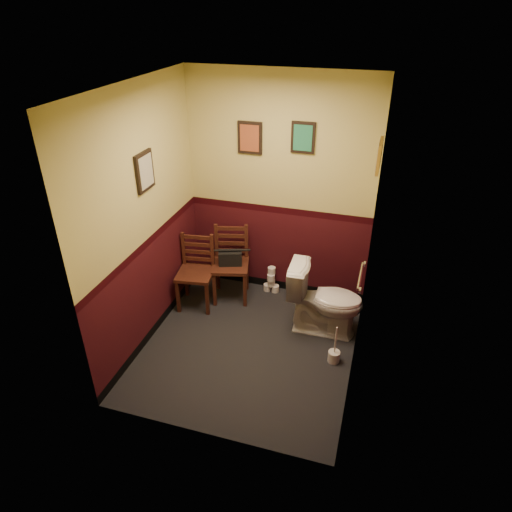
% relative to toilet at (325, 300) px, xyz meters
% --- Properties ---
extents(floor, '(2.20, 2.40, 0.00)m').
position_rel_toilet_xyz_m(floor, '(-0.72, -0.51, -0.41)').
color(floor, black).
rests_on(floor, ground).
extents(ceiling, '(2.20, 2.40, 0.00)m').
position_rel_toilet_xyz_m(ceiling, '(-0.72, -0.51, 2.29)').
color(ceiling, silver).
rests_on(ceiling, ground).
extents(wall_back, '(2.20, 0.00, 2.70)m').
position_rel_toilet_xyz_m(wall_back, '(-0.72, 0.69, 0.94)').
color(wall_back, '#380C13').
rests_on(wall_back, ground).
extents(wall_front, '(2.20, 0.00, 2.70)m').
position_rel_toilet_xyz_m(wall_front, '(-0.72, -1.71, 0.94)').
color(wall_front, '#380C13').
rests_on(wall_front, ground).
extents(wall_left, '(0.00, 2.40, 2.70)m').
position_rel_toilet_xyz_m(wall_left, '(-1.82, -0.51, 0.94)').
color(wall_left, '#380C13').
rests_on(wall_left, ground).
extents(wall_right, '(0.00, 2.40, 2.70)m').
position_rel_toilet_xyz_m(wall_right, '(0.38, -0.51, 0.94)').
color(wall_right, '#380C13').
rests_on(wall_right, ground).
extents(grab_bar, '(0.05, 0.56, 0.06)m').
position_rel_toilet_xyz_m(grab_bar, '(0.35, -0.26, 0.54)').
color(grab_bar, silver).
rests_on(grab_bar, wall_right).
extents(framed_print_back_a, '(0.28, 0.04, 0.36)m').
position_rel_toilet_xyz_m(framed_print_back_a, '(-1.07, 0.66, 1.54)').
color(framed_print_back_a, black).
rests_on(framed_print_back_a, wall_back).
extents(framed_print_back_b, '(0.26, 0.04, 0.34)m').
position_rel_toilet_xyz_m(framed_print_back_b, '(-0.47, 0.66, 1.59)').
color(framed_print_back_b, black).
rests_on(framed_print_back_b, wall_back).
extents(framed_print_left, '(0.04, 0.30, 0.38)m').
position_rel_toilet_xyz_m(framed_print_left, '(-1.80, -0.41, 1.44)').
color(framed_print_left, black).
rests_on(framed_print_left, wall_left).
extents(framed_print_right, '(0.04, 0.34, 0.28)m').
position_rel_toilet_xyz_m(framed_print_right, '(0.36, 0.09, 1.64)').
color(framed_print_right, olive).
rests_on(framed_print_right, wall_right).
extents(toilet, '(0.84, 0.48, 0.82)m').
position_rel_toilet_xyz_m(toilet, '(0.00, 0.00, 0.00)').
color(toilet, white).
rests_on(toilet, floor).
extents(toilet_brush, '(0.12, 0.12, 0.45)m').
position_rel_toilet_xyz_m(toilet_brush, '(0.19, -0.48, -0.34)').
color(toilet_brush, silver).
rests_on(toilet_brush, floor).
extents(chair_left, '(0.47, 0.47, 0.89)m').
position_rel_toilet_xyz_m(chair_left, '(-1.58, 0.09, 0.04)').
color(chair_left, '#4C2217').
rests_on(chair_left, floor).
extents(chair_right, '(0.52, 0.52, 0.92)m').
position_rel_toilet_xyz_m(chair_right, '(-1.23, 0.36, 0.06)').
color(chair_right, '#4C2217').
rests_on(chair_right, floor).
extents(handbag, '(0.31, 0.22, 0.20)m').
position_rel_toilet_xyz_m(handbag, '(-1.22, 0.32, 0.16)').
color(handbag, black).
rests_on(handbag, chair_right).
extents(tp_stack, '(0.20, 0.12, 0.35)m').
position_rel_toilet_xyz_m(tp_stack, '(-0.77, 0.58, -0.26)').
color(tp_stack, silver).
rests_on(tp_stack, floor).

